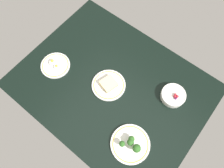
% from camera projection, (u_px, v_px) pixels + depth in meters
% --- Properties ---
extents(dining_table, '(1.18, 0.92, 0.04)m').
position_uv_depth(dining_table, '(112.00, 86.00, 1.37)').
color(dining_table, black).
rests_on(dining_table, ground).
extents(plate_sandwich, '(0.21, 0.21, 0.04)m').
position_uv_depth(plate_sandwich, '(109.00, 85.00, 1.34)').
color(plate_sandwich, white).
rests_on(plate_sandwich, dining_table).
extents(bowl_berries, '(0.15, 0.15, 0.06)m').
position_uv_depth(bowl_berries, '(173.00, 95.00, 1.30)').
color(bowl_berries, white).
rests_on(bowl_berries, dining_table).
extents(plate_broccoli, '(0.23, 0.23, 0.08)m').
position_uv_depth(plate_broccoli, '(131.00, 144.00, 1.19)').
color(plate_broccoli, white).
rests_on(plate_broccoli, dining_table).
extents(plate_eggs, '(0.19, 0.19, 0.05)m').
position_uv_depth(plate_eggs, '(55.00, 65.00, 1.40)').
color(plate_eggs, white).
rests_on(plate_eggs, dining_table).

